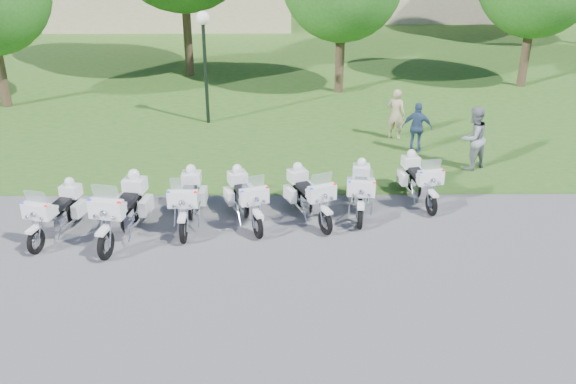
{
  "coord_description": "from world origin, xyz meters",
  "views": [
    {
      "loc": [
        0.52,
        -12.43,
        7.43
      ],
      "look_at": [
        0.64,
        1.2,
        0.95
      ],
      "focal_mm": 40.0,
      "sensor_mm": 36.0,
      "label": 1
    }
  ],
  "objects_px": {
    "bystander_b": "(473,138)",
    "motorcycle_0": "(57,211)",
    "lamp_post": "(204,39)",
    "motorcycle_2": "(188,199)",
    "motorcycle_1": "(123,209)",
    "bystander_a": "(396,114)",
    "motorcycle_6": "(419,179)",
    "motorcycle_4": "(309,195)",
    "bystander_c": "(417,128)",
    "motorcycle_5": "(361,190)",
    "motorcycle_3": "(246,197)"
  },
  "relations": [
    {
      "from": "lamp_post",
      "to": "bystander_a",
      "type": "relative_size",
      "value": 2.31
    },
    {
      "from": "motorcycle_4",
      "to": "motorcycle_1",
      "type": "bearing_deg",
      "value": -11.14
    },
    {
      "from": "bystander_a",
      "to": "bystander_b",
      "type": "bearing_deg",
      "value": 152.92
    },
    {
      "from": "motorcycle_6",
      "to": "bystander_a",
      "type": "height_order",
      "value": "bystander_a"
    },
    {
      "from": "motorcycle_5",
      "to": "lamp_post",
      "type": "height_order",
      "value": "lamp_post"
    },
    {
      "from": "motorcycle_0",
      "to": "lamp_post",
      "type": "bearing_deg",
      "value": -93.92
    },
    {
      "from": "motorcycle_3",
      "to": "motorcycle_6",
      "type": "distance_m",
      "value": 4.58
    },
    {
      "from": "motorcycle_0",
      "to": "motorcycle_6",
      "type": "bearing_deg",
      "value": -153.87
    },
    {
      "from": "motorcycle_1",
      "to": "bystander_b",
      "type": "height_order",
      "value": "bystander_b"
    },
    {
      "from": "bystander_b",
      "to": "bystander_c",
      "type": "height_order",
      "value": "bystander_b"
    },
    {
      "from": "motorcycle_4",
      "to": "bystander_c",
      "type": "xyz_separation_m",
      "value": [
        3.49,
        4.37,
        0.16
      ]
    },
    {
      "from": "motorcycle_2",
      "to": "motorcycle_6",
      "type": "xyz_separation_m",
      "value": [
        5.83,
        1.24,
        -0.05
      ]
    },
    {
      "from": "motorcycle_4",
      "to": "bystander_c",
      "type": "bearing_deg",
      "value": -151.44
    },
    {
      "from": "motorcycle_0",
      "to": "motorcycle_6",
      "type": "relative_size",
      "value": 1.0
    },
    {
      "from": "motorcycle_4",
      "to": "motorcycle_5",
      "type": "bearing_deg",
      "value": 170.74
    },
    {
      "from": "bystander_b",
      "to": "bystander_c",
      "type": "distance_m",
      "value": 1.89
    },
    {
      "from": "bystander_c",
      "to": "motorcycle_3",
      "type": "bearing_deg",
      "value": 58.83
    },
    {
      "from": "motorcycle_2",
      "to": "motorcycle_4",
      "type": "xyz_separation_m",
      "value": [
        2.92,
        0.28,
        -0.02
      ]
    },
    {
      "from": "motorcycle_2",
      "to": "bystander_c",
      "type": "distance_m",
      "value": 7.92
    },
    {
      "from": "motorcycle_4",
      "to": "motorcycle_6",
      "type": "height_order",
      "value": "motorcycle_4"
    },
    {
      "from": "motorcycle_6",
      "to": "lamp_post",
      "type": "height_order",
      "value": "lamp_post"
    },
    {
      "from": "motorcycle_5",
      "to": "bystander_c",
      "type": "relative_size",
      "value": 1.37
    },
    {
      "from": "lamp_post",
      "to": "bystander_a",
      "type": "xyz_separation_m",
      "value": [
        6.25,
        -1.6,
        -2.08
      ]
    },
    {
      "from": "lamp_post",
      "to": "motorcycle_2",
      "type": "bearing_deg",
      "value": -87.56
    },
    {
      "from": "motorcycle_0",
      "to": "motorcycle_5",
      "type": "bearing_deg",
      "value": -156.39
    },
    {
      "from": "motorcycle_4",
      "to": "bystander_a",
      "type": "relative_size",
      "value": 1.26
    },
    {
      "from": "bystander_b",
      "to": "bystander_a",
      "type": "bearing_deg",
      "value": -86.67
    },
    {
      "from": "motorcycle_1",
      "to": "bystander_a",
      "type": "height_order",
      "value": "motorcycle_1"
    },
    {
      "from": "motorcycle_0",
      "to": "lamp_post",
      "type": "relative_size",
      "value": 0.55
    },
    {
      "from": "bystander_b",
      "to": "motorcycle_5",
      "type": "bearing_deg",
      "value": 5.12
    },
    {
      "from": "motorcycle_3",
      "to": "bystander_c",
      "type": "distance_m",
      "value": 6.76
    },
    {
      "from": "motorcycle_1",
      "to": "motorcycle_6",
      "type": "height_order",
      "value": "motorcycle_1"
    },
    {
      "from": "bystander_c",
      "to": "motorcycle_2",
      "type": "bearing_deg",
      "value": 52.86
    },
    {
      "from": "motorcycle_6",
      "to": "bystander_a",
      "type": "xyz_separation_m",
      "value": [
        0.11,
        4.57,
        0.23
      ]
    },
    {
      "from": "motorcycle_0",
      "to": "bystander_a",
      "type": "xyz_separation_m",
      "value": [
        8.94,
        6.34,
        0.23
      ]
    },
    {
      "from": "motorcycle_3",
      "to": "motorcycle_6",
      "type": "height_order",
      "value": "motorcycle_3"
    },
    {
      "from": "motorcycle_2",
      "to": "motorcycle_3",
      "type": "distance_m",
      "value": 1.39
    },
    {
      "from": "motorcycle_6",
      "to": "bystander_b",
      "type": "relative_size",
      "value": 1.12
    },
    {
      "from": "bystander_b",
      "to": "motorcycle_0",
      "type": "bearing_deg",
      "value": -13.02
    },
    {
      "from": "motorcycle_0",
      "to": "motorcycle_4",
      "type": "xyz_separation_m",
      "value": [
        5.93,
        0.81,
        0.02
      ]
    },
    {
      "from": "lamp_post",
      "to": "bystander_c",
      "type": "xyz_separation_m",
      "value": [
        6.72,
        -2.77,
        -2.13
      ]
    },
    {
      "from": "motorcycle_2",
      "to": "bystander_c",
      "type": "relative_size",
      "value": 1.45
    },
    {
      "from": "motorcycle_2",
      "to": "bystander_c",
      "type": "height_order",
      "value": "bystander_c"
    },
    {
      "from": "motorcycle_5",
      "to": "bystander_a",
      "type": "bearing_deg",
      "value": -101.61
    },
    {
      "from": "motorcycle_1",
      "to": "motorcycle_5",
      "type": "distance_m",
      "value": 5.79
    },
    {
      "from": "bystander_b",
      "to": "motorcycle_2",
      "type": "bearing_deg",
      "value": -9.53
    },
    {
      "from": "motorcycle_4",
      "to": "bystander_b",
      "type": "relative_size",
      "value": 1.12
    },
    {
      "from": "motorcycle_0",
      "to": "motorcycle_5",
      "type": "xyz_separation_m",
      "value": [
        7.24,
        1.13,
        0.0
      ]
    },
    {
      "from": "motorcycle_0",
      "to": "motorcycle_2",
      "type": "height_order",
      "value": "motorcycle_2"
    },
    {
      "from": "motorcycle_6",
      "to": "lamp_post",
      "type": "xyz_separation_m",
      "value": [
        -6.14,
        6.17,
        2.32
      ]
    }
  ]
}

